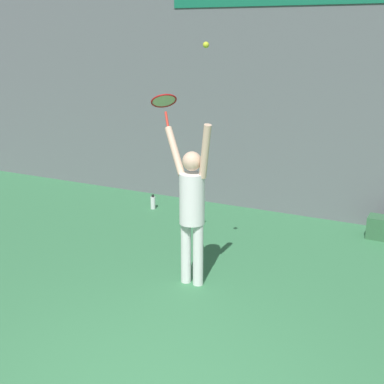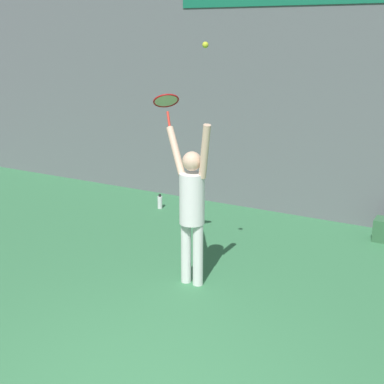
% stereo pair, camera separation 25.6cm
% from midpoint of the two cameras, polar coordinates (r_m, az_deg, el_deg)
% --- Properties ---
extents(back_wall, '(18.00, 0.10, 5.00)m').
position_cam_midpoint_polar(back_wall, '(9.06, 13.10, 12.54)').
color(back_wall, slate).
rests_on(back_wall, ground_plane).
extents(tennis_player, '(0.83, 0.48, 2.08)m').
position_cam_midpoint_polar(tennis_player, '(6.54, -1.15, -1.27)').
color(tennis_player, white).
rests_on(tennis_player, ground_plane).
extents(tennis_racket, '(0.45, 0.44, 0.43)m').
position_cam_midpoint_polar(tennis_racket, '(6.95, -4.07, 9.52)').
color(tennis_racket, red).
extents(tennis_ball, '(0.07, 0.07, 0.07)m').
position_cam_midpoint_polar(tennis_ball, '(6.07, 0.25, 15.42)').
color(tennis_ball, '#CCDB2D').
extents(water_bottle, '(0.09, 0.09, 0.27)m').
position_cam_midpoint_polar(water_bottle, '(9.74, -4.94, -1.13)').
color(water_bottle, silver).
rests_on(water_bottle, ground_plane).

